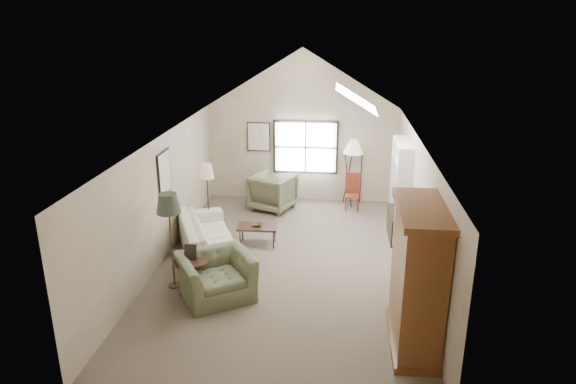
# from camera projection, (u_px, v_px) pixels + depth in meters

# --- Properties ---
(room_shell) EXTENTS (5.01, 8.01, 4.00)m
(room_shell) POSITION_uv_depth(u_px,v_px,m) (286.00, 104.00, 9.23)
(room_shell) COLOR #6F604F
(room_shell) RESTS_ON ground
(window) EXTENTS (1.72, 0.08, 1.42)m
(window) POSITION_uv_depth(u_px,v_px,m) (306.00, 147.00, 13.52)
(window) COLOR black
(window) RESTS_ON room_shell
(skylight) EXTENTS (0.80, 1.20, 0.52)m
(skylight) POSITION_uv_depth(u_px,v_px,m) (357.00, 97.00, 9.95)
(skylight) COLOR white
(skylight) RESTS_ON room_shell
(wall_art) EXTENTS (1.97, 3.71, 0.88)m
(wall_art) POSITION_uv_depth(u_px,v_px,m) (213.00, 154.00, 11.72)
(wall_art) COLOR black
(wall_art) RESTS_ON room_shell
(armoire) EXTENTS (0.60, 1.50, 2.20)m
(armoire) POSITION_uv_depth(u_px,v_px,m) (418.00, 278.00, 7.44)
(armoire) COLOR brown
(armoire) RESTS_ON ground
(tv_alcove) EXTENTS (0.32, 1.30, 2.10)m
(tv_alcove) POSITION_uv_depth(u_px,v_px,m) (400.00, 189.00, 11.17)
(tv_alcove) COLOR white
(tv_alcove) RESTS_ON ground
(media_console) EXTENTS (0.34, 1.18, 0.60)m
(media_console) POSITION_uv_depth(u_px,v_px,m) (397.00, 225.00, 11.45)
(media_console) COLOR #382316
(media_console) RESTS_ON ground
(tv_panel) EXTENTS (0.05, 0.90, 0.55)m
(tv_panel) POSITION_uv_depth(u_px,v_px,m) (399.00, 199.00, 11.25)
(tv_panel) COLOR black
(tv_panel) RESTS_ON media_console
(sofa) EXTENTS (1.99, 2.81, 0.77)m
(sofa) POSITION_uv_depth(u_px,v_px,m) (209.00, 237.00, 10.61)
(sofa) COLOR beige
(sofa) RESTS_ON ground
(armchair_near) EXTENTS (1.59, 1.55, 0.79)m
(armchair_near) POSITION_uv_depth(u_px,v_px,m) (216.00, 276.00, 8.96)
(armchair_near) COLOR #686F4D
(armchair_near) RESTS_ON ground
(armchair_far) EXTENTS (1.29, 1.31, 0.92)m
(armchair_far) POSITION_uv_depth(u_px,v_px,m) (273.00, 192.00, 13.13)
(armchair_far) COLOR #555C40
(armchair_far) RESTS_ON ground
(coffee_table) EXTENTS (0.87, 0.50, 0.44)m
(coffee_table) POSITION_uv_depth(u_px,v_px,m) (258.00, 235.00, 11.10)
(coffee_table) COLOR #372016
(coffee_table) RESTS_ON ground
(bowl) EXTENTS (0.21, 0.21, 0.05)m
(bowl) POSITION_uv_depth(u_px,v_px,m) (257.00, 225.00, 11.02)
(bowl) COLOR #3C2B18
(bowl) RESTS_ON coffee_table
(side_table) EXTENTS (0.87, 0.87, 0.66)m
(side_table) POSITION_uv_depth(u_px,v_px,m) (192.00, 276.00, 9.11)
(side_table) COLOR #392417
(side_table) RESTS_ON ground
(side_chair) EXTENTS (0.37, 0.37, 0.94)m
(side_chair) POSITION_uv_depth(u_px,v_px,m) (352.00, 192.00, 13.05)
(side_chair) COLOR maroon
(side_chair) RESTS_ON ground
(tripod_lamp) EXTENTS (0.52, 0.52, 1.77)m
(tripod_lamp) POSITION_uv_depth(u_px,v_px,m) (353.00, 172.00, 13.33)
(tripod_lamp) COLOR white
(tripod_lamp) RESTS_ON ground
(dark_lamp) EXTENTS (0.58, 0.58, 1.83)m
(dark_lamp) POSITION_uv_depth(u_px,v_px,m) (171.00, 240.00, 9.15)
(dark_lamp) COLOR #272E20
(dark_lamp) RESTS_ON ground
(tan_lamp) EXTENTS (0.43, 0.43, 1.64)m
(tan_lamp) POSITION_uv_depth(u_px,v_px,m) (208.00, 197.00, 11.63)
(tan_lamp) COLOR tan
(tan_lamp) RESTS_ON ground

